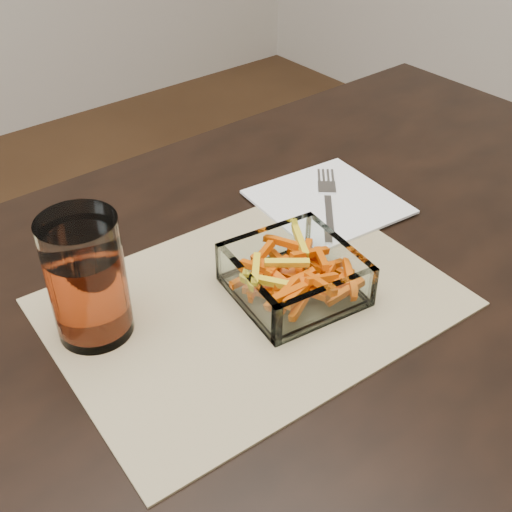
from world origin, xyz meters
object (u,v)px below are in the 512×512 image
object	(u,v)px
dining_table	(242,400)
tumbler	(88,282)
glass_bowl	(294,277)
fork	(328,200)

from	to	relation	value
dining_table	tumbler	world-z (taller)	tumbler
glass_bowl	tumbler	bearing A→B (deg)	156.94
dining_table	tumbler	xyz separation A→B (m)	(-0.11, 0.12, 0.16)
dining_table	fork	size ratio (longest dim) A/B	10.29
dining_table	glass_bowl	distance (m)	0.16
fork	tumbler	bearing A→B (deg)	-134.69
dining_table	glass_bowl	world-z (taller)	glass_bowl
dining_table	fork	distance (m)	0.32
glass_bowl	fork	xyz separation A→B (m)	(0.17, 0.12, -0.02)
dining_table	fork	xyz separation A→B (m)	(0.27, 0.15, 0.10)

